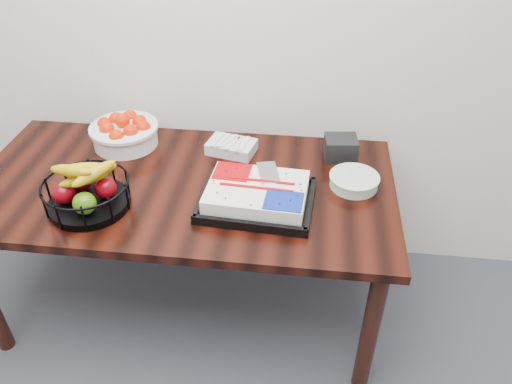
# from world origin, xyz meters

# --- Properties ---
(table) EXTENTS (1.80, 0.90, 0.75)m
(table) POSITION_xyz_m (0.00, 2.00, 0.66)
(table) COLOR black
(table) RESTS_ON ground
(cake_tray) EXTENTS (0.47, 0.38, 0.09)m
(cake_tray) POSITION_xyz_m (0.33, 1.89, 0.79)
(cake_tray) COLOR black
(cake_tray) RESTS_ON table
(tangerine_bowl) EXTENTS (0.32, 0.32, 0.20)m
(tangerine_bowl) POSITION_xyz_m (-0.34, 2.28, 0.84)
(tangerine_bowl) COLOR white
(tangerine_bowl) RESTS_ON table
(fruit_basket) EXTENTS (0.34, 0.34, 0.18)m
(fruit_basket) POSITION_xyz_m (-0.32, 1.79, 0.82)
(fruit_basket) COLOR black
(fruit_basket) RESTS_ON table
(plate_stack) EXTENTS (0.21, 0.21, 0.05)m
(plate_stack) POSITION_xyz_m (0.72, 2.06, 0.78)
(plate_stack) COLOR white
(plate_stack) RESTS_ON table
(fork_bag) EXTENTS (0.24, 0.18, 0.06)m
(fork_bag) POSITION_xyz_m (0.17, 2.27, 0.78)
(fork_bag) COLOR silver
(fork_bag) RESTS_ON table
(napkin_box) EXTENTS (0.15, 0.14, 0.10)m
(napkin_box) POSITION_xyz_m (0.67, 2.28, 0.80)
(napkin_box) COLOR black
(napkin_box) RESTS_ON table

